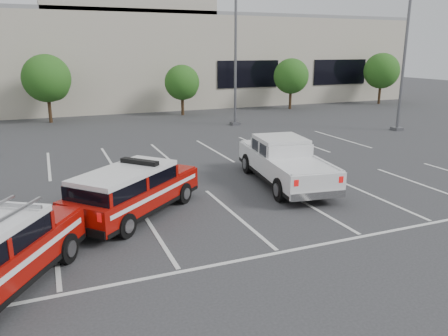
% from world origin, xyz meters
% --- Properties ---
extents(ground, '(120.00, 120.00, 0.00)m').
position_xyz_m(ground, '(0.00, 0.00, 0.00)').
color(ground, '#2F2F31').
rests_on(ground, ground).
extents(stall_markings, '(23.00, 15.00, 0.01)m').
position_xyz_m(stall_markings, '(0.00, 4.50, 0.01)').
color(stall_markings, silver).
rests_on(stall_markings, ground).
extents(convention_building, '(60.00, 16.99, 13.20)m').
position_xyz_m(convention_building, '(0.18, 31.86, 4.72)').
color(convention_building, '#B3AA98').
rests_on(convention_building, ground).
extents(tree_mid_left, '(3.37, 3.37, 4.85)m').
position_xyz_m(tree_mid_left, '(-4.91, 22.05, 3.04)').
color(tree_mid_left, '#3F2B19').
rests_on(tree_mid_left, ground).
extents(tree_mid_right, '(2.77, 2.77, 3.99)m').
position_xyz_m(tree_mid_right, '(5.09, 22.05, 2.50)').
color(tree_mid_right, '#3F2B19').
rests_on(tree_mid_right, ground).
extents(tree_right, '(3.07, 3.07, 4.42)m').
position_xyz_m(tree_right, '(15.09, 22.05, 2.77)').
color(tree_right, '#3F2B19').
rests_on(tree_right, ground).
extents(tree_far_right, '(3.37, 3.37, 4.85)m').
position_xyz_m(tree_far_right, '(25.09, 22.05, 3.04)').
color(tree_far_right, '#3F2B19').
rests_on(tree_far_right, ground).
extents(light_pole_mid, '(0.90, 0.60, 10.24)m').
position_xyz_m(light_pole_mid, '(7.00, 16.00, 5.19)').
color(light_pole_mid, '#59595E').
rests_on(light_pole_mid, ground).
extents(light_pole_right, '(0.90, 0.60, 10.24)m').
position_xyz_m(light_pole_right, '(16.00, 10.00, 5.19)').
color(light_pole_right, '#59595E').
rests_on(light_pole_right, ground).
extents(fire_chief_suv, '(4.88, 4.66, 1.74)m').
position_xyz_m(fire_chief_suv, '(-2.99, 1.26, 0.71)').
color(fire_chief_suv, '#8D0C06').
rests_on(fire_chief_suv, ground).
extents(white_pickup, '(2.77, 6.03, 1.78)m').
position_xyz_m(white_pickup, '(3.17, 2.47, 0.71)').
color(white_pickup, silver).
rests_on(white_pickup, ground).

